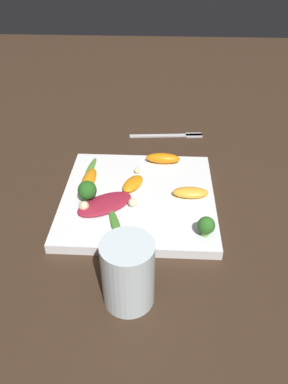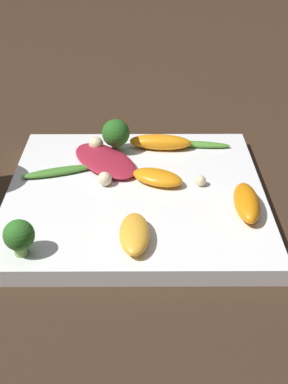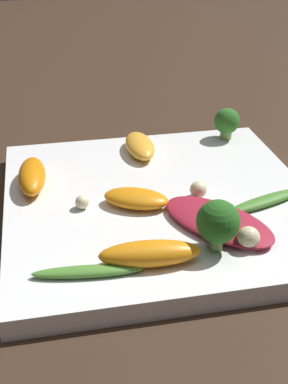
{
  "view_description": "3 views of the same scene",
  "coord_description": "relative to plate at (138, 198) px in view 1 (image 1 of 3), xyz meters",
  "views": [
    {
      "loc": [
        0.56,
        0.04,
        0.45
      ],
      "look_at": [
        0.01,
        0.01,
        0.04
      ],
      "focal_mm": 35.0,
      "sensor_mm": 36.0,
      "label": 1
    },
    {
      "loc": [
        -0.01,
        0.51,
        0.33
      ],
      "look_at": [
        -0.01,
        0.02,
        0.02
      ],
      "focal_mm": 50.0,
      "sensor_mm": 36.0,
      "label": 2
    },
    {
      "loc": [
        -0.1,
        -0.42,
        0.27
      ],
      "look_at": [
        -0.02,
        -0.01,
        0.03
      ],
      "focal_mm": 50.0,
      "sensor_mm": 36.0,
      "label": 3
    }
  ],
  "objects": [
    {
      "name": "orange_segment_0",
      "position": [
        -0.02,
        -0.01,
        0.02
      ],
      "size": [
        0.07,
        0.05,
        0.02
      ],
      "color": "orange",
      "rests_on": "plate"
    },
    {
      "name": "macadamia_nut_2",
      "position": [
        -0.07,
        -0.01,
        0.02
      ],
      "size": [
        0.01,
        0.01,
        0.01
      ],
      "color": "beige",
      "rests_on": "plate"
    },
    {
      "name": "radicchio_leaf_0",
      "position": [
        0.04,
        -0.06,
        0.01
      ],
      "size": [
        0.11,
        0.12,
        0.01
      ],
      "color": "maroon",
      "rests_on": "plate"
    },
    {
      "name": "arugula_sprig_1",
      "position": [
        -0.08,
        -0.1,
        0.01
      ],
      "size": [
        0.08,
        0.02,
        0.01
      ],
      "color": "#518E33",
      "rests_on": "plate"
    },
    {
      "name": "arugula_sprig_0",
      "position": [
        0.09,
        -0.03,
        0.01
      ],
      "size": [
        0.09,
        0.04,
        0.01
      ],
      "color": "#47842D",
      "rests_on": "plate"
    },
    {
      "name": "broccoli_floret_1",
      "position": [
        0.02,
        -0.09,
        0.03
      ],
      "size": [
        0.03,
        0.03,
        0.04
      ],
      "color": "#7A9E51",
      "rests_on": "plate"
    },
    {
      "name": "orange_segment_1",
      "position": [
        -0.03,
        -0.1,
        0.02
      ],
      "size": [
        0.08,
        0.03,
        0.02
      ],
      "color": "orange",
      "rests_on": "plate"
    },
    {
      "name": "broccoli_floret_0",
      "position": [
        0.1,
        0.12,
        0.03
      ],
      "size": [
        0.03,
        0.03,
        0.04
      ],
      "color": "#84AD5B",
      "rests_on": "plate"
    },
    {
      "name": "orange_segment_2",
      "position": [
        0.0,
        0.1,
        0.02
      ],
      "size": [
        0.03,
        0.07,
        0.02
      ],
      "color": "#FCAD33",
      "rests_on": "plate"
    },
    {
      "name": "drinking_glass",
      "position": [
        0.22,
        -0.0,
        0.04
      ],
      "size": [
        0.07,
        0.07,
        0.11
      ],
      "color": "silver",
      "rests_on": "ground_plane"
    },
    {
      "name": "fork",
      "position": [
        -0.27,
        0.07,
        -0.01
      ],
      "size": [
        0.03,
        0.18,
        0.01
      ],
      "color": "silver",
      "rests_on": "ground_plane"
    },
    {
      "name": "plate",
      "position": [
        0.0,
        0.0,
        0.0
      ],
      "size": [
        0.29,
        0.29,
        0.02
      ],
      "color": "white",
      "rests_on": "ground_plane"
    },
    {
      "name": "ground_plane",
      "position": [
        0.0,
        0.0,
        -0.01
      ],
      "size": [
        2.4,
        2.4,
        0.0
      ],
      "primitive_type": "plane",
      "color": "#382619"
    },
    {
      "name": "orange_segment_3",
      "position": [
        -0.12,
        0.05,
        0.02
      ],
      "size": [
        0.03,
        0.07,
        0.02
      ],
      "color": "orange",
      "rests_on": "plate"
    },
    {
      "name": "macadamia_nut_1",
      "position": [
        0.05,
        -0.09,
        0.02
      ],
      "size": [
        0.02,
        0.02,
        0.02
      ],
      "color": "beige",
      "rests_on": "plate"
    },
    {
      "name": "macadamia_nut_0",
      "position": [
        0.03,
        -0.01,
        0.02
      ],
      "size": [
        0.02,
        0.02,
        0.02
      ],
      "color": "beige",
      "rests_on": "plate"
    }
  ]
}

